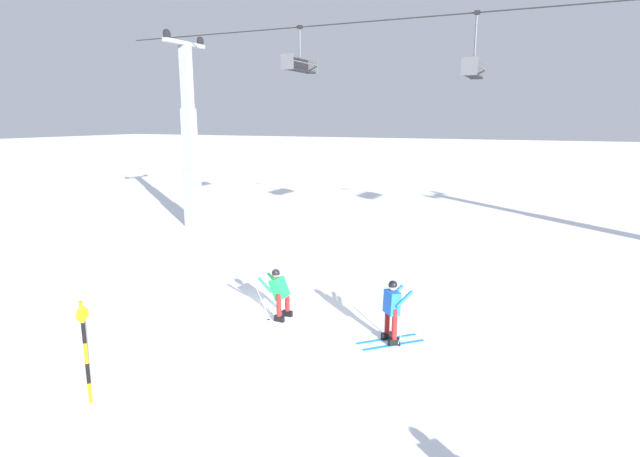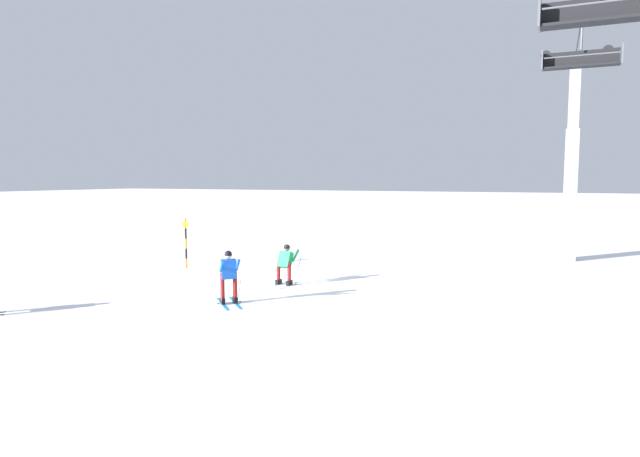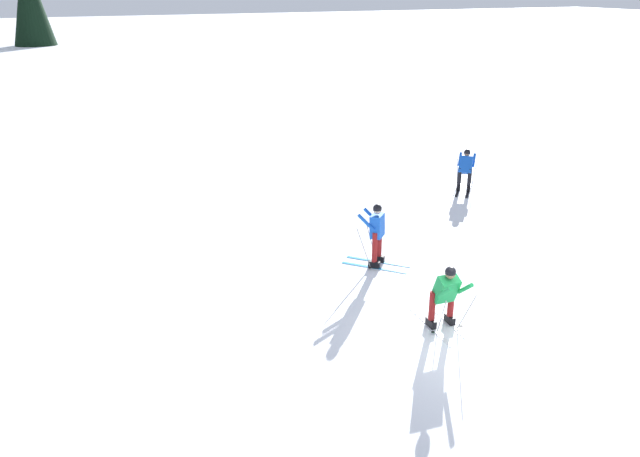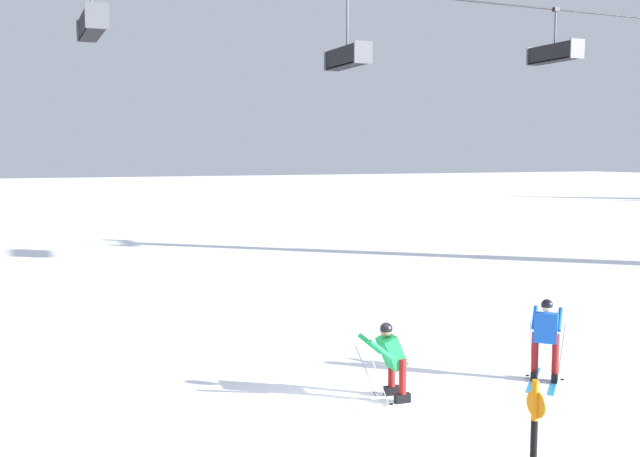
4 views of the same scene
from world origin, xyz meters
The scene contains 8 objects.
ground_plane centered at (0.00, 0.00, 0.00)m, with size 260.00×260.00×0.00m, color white.
skier_carving_main centered at (0.62, 0.55, 0.78)m, with size 1.61×0.72×1.50m.
lift_tower_near centered at (-9.41, 9.63, 3.97)m, with size 0.67×2.87×9.33m.
haul_cable centered at (4.65, 9.63, 9.17)m, with size 0.05×0.05×34.12m, color black.
chairlift_seat_nearest centered at (-3.34, 9.63, 7.63)m, with size 0.61×2.42×1.89m.
chairlift_seat_second centered at (3.97, 9.63, 7.21)m, with size 0.61×2.18×2.36m.
trail_marker_pole centered at (-0.64, -4.67, 1.11)m, with size 0.07×0.28×2.06m.
skier_distant_downhill centered at (3.83, 0.36, 0.90)m, with size 1.50×1.48×1.60m.
Camera 1 is at (7.07, -10.92, 5.36)m, focal length 28.61 mm.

